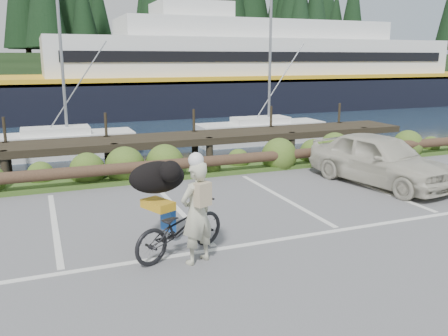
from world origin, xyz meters
The scene contains 8 objects.
ground centered at (0.00, 0.00, 0.00)m, with size 72.00×72.00×0.00m, color #5B5B5D.
harbor_backdrop centered at (0.39, 78.47, 0.00)m, with size 170.00×160.00×30.00m.
vegetation_strip centered at (0.00, 5.30, 0.05)m, with size 34.00×1.60×0.10m, color #3D5B21.
log_rail centered at (0.00, 4.60, 0.00)m, with size 32.00×0.30×0.60m, color #443021, non-canonical shape.
bicycle centered at (-0.65, -0.37, 0.49)m, with size 0.65×1.86×0.98m, color black.
cyclist centered at (-0.48, -0.76, 0.85)m, with size 0.62×0.41×1.71m, color #B8B89C.
dog centered at (-0.89, 0.18, 1.26)m, with size 0.99×0.48×0.57m, color black.
parked_car centered at (5.60, 2.18, 0.69)m, with size 1.62×4.04×1.38m, color beige.
Camera 1 is at (-2.76, -7.70, 3.29)m, focal length 38.00 mm.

